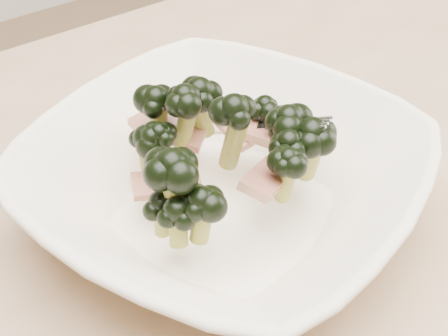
{
  "coord_description": "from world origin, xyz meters",
  "views": [
    {
      "loc": [
        -0.27,
        -0.26,
        1.11
      ],
      "look_at": [
        -0.06,
        0.03,
        0.8
      ],
      "focal_mm": 50.0,
      "sensor_mm": 36.0,
      "label": 1
    }
  ],
  "objects": [
    {
      "name": "dining_table",
      "position": [
        0.0,
        0.0,
        0.65
      ],
      "size": [
        1.2,
        0.8,
        0.75
      ],
      "color": "tan",
      "rests_on": "ground"
    },
    {
      "name": "broccoli_dish",
      "position": [
        -0.06,
        0.03,
        0.79
      ],
      "size": [
        0.37,
        0.37,
        0.13
      ],
      "color": "white",
      "rests_on": "dining_table"
    }
  ]
}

